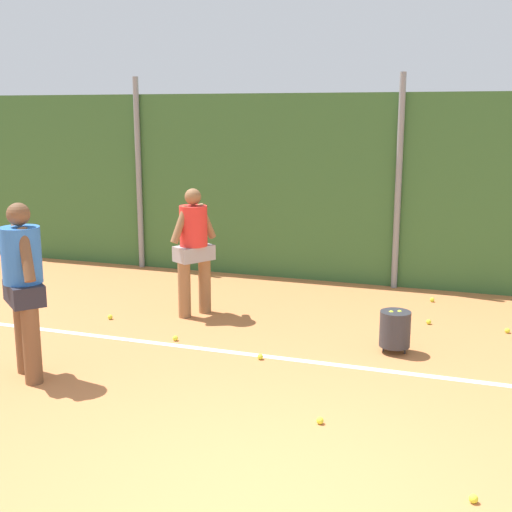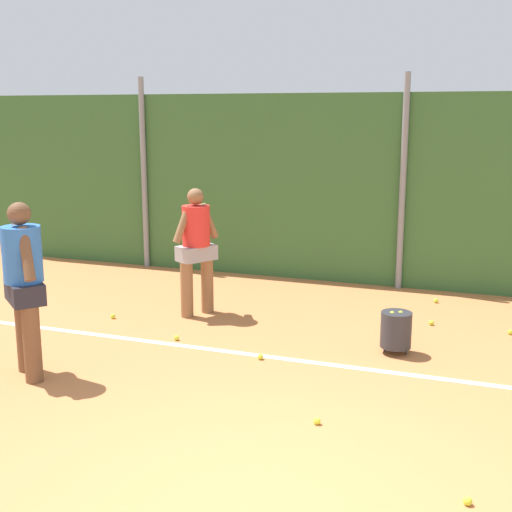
# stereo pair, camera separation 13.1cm
# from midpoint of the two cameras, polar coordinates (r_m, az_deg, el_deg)

# --- Properties ---
(ground_plane) EXTENTS (26.74, 26.74, 0.00)m
(ground_plane) POSITION_cam_midpoint_polar(r_m,az_deg,el_deg) (6.79, 5.69, -12.13)
(ground_plane) COLOR #C67542
(hedge_fence_backdrop) EXTENTS (15.77, 0.25, 3.07)m
(hedge_fence_backdrop) POSITION_cam_midpoint_polar(r_m,az_deg,el_deg) (11.00, 11.67, 5.36)
(hedge_fence_backdrop) COLOR #386633
(hedge_fence_backdrop) RESTS_ON ground_plane
(fence_post_left) EXTENTS (0.10, 0.10, 3.36)m
(fence_post_left) POSITION_cam_midpoint_polar(r_m,az_deg,el_deg) (12.25, -10.16, 6.79)
(fence_post_left) COLOR gray
(fence_post_left) RESTS_ON ground_plane
(fence_post_center) EXTENTS (0.10, 0.10, 3.36)m
(fence_post_center) POSITION_cam_midpoint_polar(r_m,az_deg,el_deg) (10.81, 11.58, 6.04)
(fence_post_center) COLOR gray
(fence_post_center) RESTS_ON ground_plane
(court_baseline_paint) EXTENTS (11.53, 0.10, 0.01)m
(court_baseline_paint) POSITION_cam_midpoint_polar(r_m,az_deg,el_deg) (7.67, 7.39, -9.22)
(court_baseline_paint) COLOR white
(court_baseline_paint) RESTS_ON ground_plane
(player_foreground_near) EXTENTS (0.64, 0.60, 1.88)m
(player_foreground_near) POSITION_cam_midpoint_polar(r_m,az_deg,el_deg) (7.42, -19.51, -2.03)
(player_foreground_near) COLOR brown
(player_foreground_near) RESTS_ON ground_plane
(player_backcourt_far) EXTENTS (0.52, 0.66, 1.77)m
(player_backcourt_far) POSITION_cam_midpoint_polar(r_m,az_deg,el_deg) (9.27, -5.67, 0.94)
(player_backcourt_far) COLOR #8C603D
(player_backcourt_far) RESTS_ON ground_plane
(ball_hopper) EXTENTS (0.36, 0.36, 0.51)m
(ball_hopper) POSITION_cam_midpoint_polar(r_m,az_deg,el_deg) (8.09, 11.19, -6.03)
(ball_hopper) COLOR #2D2D33
(ball_hopper) RESTS_ON ground_plane
(tennis_ball_0) EXTENTS (0.07, 0.07, 0.07)m
(tennis_ball_0) POSITION_cam_midpoint_polar(r_m,az_deg,el_deg) (10.39, 14.28, -3.60)
(tennis_ball_0) COLOR #CCDB33
(tennis_ball_0) RESTS_ON ground_plane
(tennis_ball_2) EXTENTS (0.07, 0.07, 0.07)m
(tennis_ball_2) POSITION_cam_midpoint_polar(r_m,az_deg,el_deg) (8.48, -7.26, -6.89)
(tennis_ball_2) COLOR #CCDB33
(tennis_ball_2) RESTS_ON ground_plane
(tennis_ball_3) EXTENTS (0.07, 0.07, 0.07)m
(tennis_ball_3) POSITION_cam_midpoint_polar(r_m,az_deg,el_deg) (5.41, 17.18, -18.98)
(tennis_ball_3) COLOR #CCDB33
(tennis_ball_3) RESTS_ON ground_plane
(tennis_ball_4) EXTENTS (0.07, 0.07, 0.07)m
(tennis_ball_4) POSITION_cam_midpoint_polar(r_m,az_deg,el_deg) (9.31, 13.97, -5.41)
(tennis_ball_4) COLOR #CCDB33
(tennis_ball_4) RESTS_ON ground_plane
(tennis_ball_5) EXTENTS (0.07, 0.07, 0.07)m
(tennis_ball_5) POSITION_cam_midpoint_polar(r_m,az_deg,el_deg) (9.47, -12.59, -5.04)
(tennis_ball_5) COLOR #CCDB33
(tennis_ball_5) RESTS_ON ground_plane
(tennis_ball_10) EXTENTS (0.07, 0.07, 0.07)m
(tennis_ball_10) POSITION_cam_midpoint_polar(r_m,az_deg,el_deg) (9.24, 20.06, -5.93)
(tennis_ball_10) COLOR #CCDB33
(tennis_ball_10) RESTS_ON ground_plane
(tennis_ball_11) EXTENTS (0.07, 0.07, 0.07)m
(tennis_ball_11) POSITION_cam_midpoint_polar(r_m,az_deg,el_deg) (6.33, 4.82, -13.66)
(tennis_ball_11) COLOR #CCDB33
(tennis_ball_11) RESTS_ON ground_plane
(tennis_ball_12) EXTENTS (0.07, 0.07, 0.07)m
(tennis_ball_12) POSITION_cam_midpoint_polar(r_m,az_deg,el_deg) (7.80, -0.12, -8.49)
(tennis_ball_12) COLOR #CCDB33
(tennis_ball_12) RESTS_ON ground_plane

